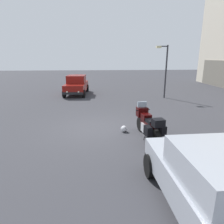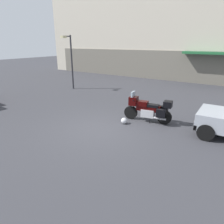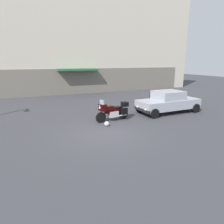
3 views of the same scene
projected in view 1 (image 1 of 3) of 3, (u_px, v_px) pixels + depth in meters
name	position (u px, v px, depth m)	size (l,w,h in m)	color
ground_plane	(98.00, 128.00, 9.23)	(80.00, 80.00, 0.00)	#38383D
motorcycle	(148.00, 124.00, 7.96)	(2.26, 0.90, 1.36)	black
helmet	(124.00, 129.00, 8.77)	(0.28, 0.28, 0.28)	silver
car_hatchback_near	(76.00, 85.00, 17.30)	(3.95, 1.99, 1.64)	maroon
car_sedan_far	(222.00, 192.00, 3.71)	(4.61, 2.00, 1.56)	#9EA3AD
streetlamp_curbside	(164.00, 66.00, 15.34)	(0.28, 0.94, 4.06)	#2D2D33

